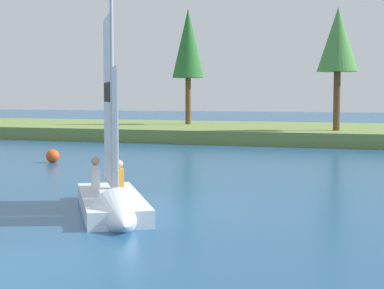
% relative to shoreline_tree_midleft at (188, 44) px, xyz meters
% --- Properties ---
extents(shore_bank, '(80.00, 13.81, 0.75)m').
position_rel_shoreline_tree_midleft_xyz_m(shore_bank, '(8.64, -0.82, -5.74)').
color(shore_bank, olive).
rests_on(shore_bank, ground).
extents(shoreline_tree_midleft, '(2.13, 2.13, 7.76)m').
position_rel_shoreline_tree_midleft_xyz_m(shoreline_tree_midleft, '(0.00, 0.00, 0.00)').
color(shoreline_tree_midleft, brown).
rests_on(shoreline_tree_midleft, shore_bank).
extents(shoreline_tree_centre, '(2.23, 2.23, 6.72)m').
position_rel_shoreline_tree_midleft_xyz_m(shoreline_tree_centre, '(10.44, -4.82, -0.48)').
color(shoreline_tree_centre, brown).
rests_on(shoreline_tree_centre, shore_bank).
extents(sailboat, '(3.66, 4.78, 5.38)m').
position_rel_shoreline_tree_midleft_xyz_m(sailboat, '(8.51, -27.99, -5.72)').
color(sailboat, silver).
rests_on(sailboat, ground).
extents(channel_buoy, '(0.53, 0.53, 0.53)m').
position_rel_shoreline_tree_midleft_xyz_m(channel_buoy, '(1.03, -18.54, -5.85)').
color(channel_buoy, '#E54C19').
rests_on(channel_buoy, ground).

